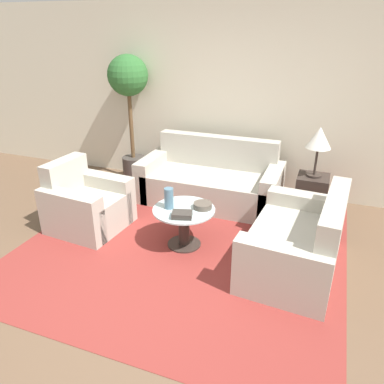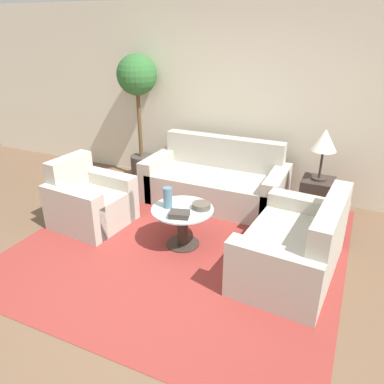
# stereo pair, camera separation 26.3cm
# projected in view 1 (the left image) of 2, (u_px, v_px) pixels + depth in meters

# --- Properties ---
(ground_plane) EXTENTS (14.00, 14.00, 0.00)m
(ground_plane) POSITION_uv_depth(u_px,v_px,m) (150.00, 283.00, 3.61)
(ground_plane) COLOR brown
(wall_back) EXTENTS (10.00, 0.06, 2.60)m
(wall_back) POSITION_uv_depth(u_px,v_px,m) (229.00, 100.00, 5.30)
(wall_back) COLOR beige
(wall_back) RESTS_ON ground_plane
(rug) EXTENTS (3.45, 3.33, 0.01)m
(rug) POSITION_uv_depth(u_px,v_px,m) (184.00, 244.00, 4.24)
(rug) COLOR maroon
(rug) RESTS_ON ground_plane
(sofa_main) EXTENTS (1.91, 0.88, 0.86)m
(sofa_main) POSITION_uv_depth(u_px,v_px,m) (212.00, 181.00, 5.22)
(sofa_main) COLOR #B2AD9E
(sofa_main) RESTS_ON ground_plane
(armchair) EXTENTS (0.87, 0.88, 0.82)m
(armchair) POSITION_uv_depth(u_px,v_px,m) (85.00, 205.00, 4.53)
(armchair) COLOR #B2AD9E
(armchair) RESTS_ON ground_plane
(loveseat) EXTENTS (0.94, 1.42, 0.84)m
(loveseat) POSITION_uv_depth(u_px,v_px,m) (301.00, 245.00, 3.71)
(loveseat) COLOR #B2AD9E
(loveseat) RESTS_ON ground_plane
(coffee_table) EXTENTS (0.68, 0.68, 0.45)m
(coffee_table) POSITION_uv_depth(u_px,v_px,m) (184.00, 222.00, 4.12)
(coffee_table) COLOR #332823
(coffee_table) RESTS_ON ground_plane
(side_table) EXTENTS (0.38, 0.38, 0.55)m
(side_table) POSITION_uv_depth(u_px,v_px,m) (311.00, 196.00, 4.78)
(side_table) COLOR #332823
(side_table) RESTS_ON ground_plane
(table_lamp) EXTENTS (0.30, 0.30, 0.63)m
(table_lamp) POSITION_uv_depth(u_px,v_px,m) (319.00, 139.00, 4.47)
(table_lamp) COLOR #332823
(table_lamp) RESTS_ON side_table
(potted_plant) EXTENTS (0.59, 0.59, 1.90)m
(potted_plant) POSITION_uv_depth(u_px,v_px,m) (129.00, 94.00, 5.50)
(potted_plant) COLOR #3D3833
(potted_plant) RESTS_ON ground_plane
(vase) EXTENTS (0.10, 0.10, 0.23)m
(vase) POSITION_uv_depth(u_px,v_px,m) (169.00, 198.00, 4.03)
(vase) COLOR slate
(vase) RESTS_ON coffee_table
(bowl) EXTENTS (0.20, 0.20, 0.06)m
(bowl) POSITION_uv_depth(u_px,v_px,m) (203.00, 205.00, 4.06)
(bowl) COLOR brown
(bowl) RESTS_ON coffee_table
(book_stack) EXTENTS (0.24, 0.20, 0.06)m
(book_stack) POSITION_uv_depth(u_px,v_px,m) (182.00, 215.00, 3.86)
(book_stack) COLOR #38332D
(book_stack) RESTS_ON coffee_table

